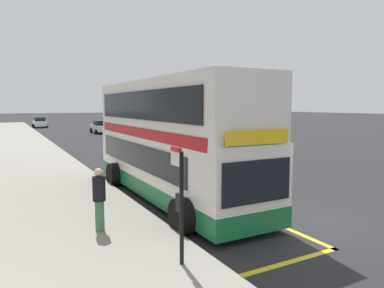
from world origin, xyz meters
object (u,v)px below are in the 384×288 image
Objects in this scene: double_decker_bus at (170,144)px; parked_car_teal_behind at (142,132)px; pedestrian_waiting_near_sign at (99,197)px; parked_car_white_kerbside at (40,122)px; parked_car_white_distant at (101,127)px; bus_stop_sign at (180,195)px.

double_decker_bus is 2.48× the size of parked_car_teal_behind.
double_decker_bus is at bearing 39.51° from pedestrian_waiting_near_sign.
pedestrian_waiting_near_sign is at bearing -91.80° from parked_car_white_kerbside.
double_decker_bus reaches higher than parked_car_white_kerbside.
parked_car_white_distant is 9.98m from parked_car_teal_behind.
parked_car_white_distant is (5.59, -16.30, 0.00)m from parked_car_white_kerbside.
bus_stop_sign is 2.98m from pedestrian_waiting_near_sign.
bus_stop_sign reaches higher than pedestrian_waiting_near_sign.
bus_stop_sign is at bearing -112.88° from double_decker_bus.
double_decker_bus is 2.48× the size of parked_car_white_distant.
parked_car_teal_behind is at bearing 71.99° from double_decker_bus.
bus_stop_sign is 0.59× the size of parked_car_white_kerbside.
parked_car_white_distant is 1.00× the size of parked_car_teal_behind.
bus_stop_sign is 0.59× the size of parked_car_teal_behind.
parked_car_white_kerbside is at bearing -69.51° from parked_car_white_distant.
double_decker_bus is 48.22m from parked_car_white_kerbside.
double_decker_bus reaches higher than pedestrian_waiting_near_sign.
parked_car_white_kerbside is 17.23m from parked_car_white_distant.
double_decker_bus is at bearing 69.47° from parked_car_teal_behind.
pedestrian_waiting_near_sign is at bearing -140.49° from double_decker_bus.
double_decker_bus is 23.26m from parked_car_teal_behind.
parked_car_teal_behind is at bearing -72.47° from parked_car_white_kerbside.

